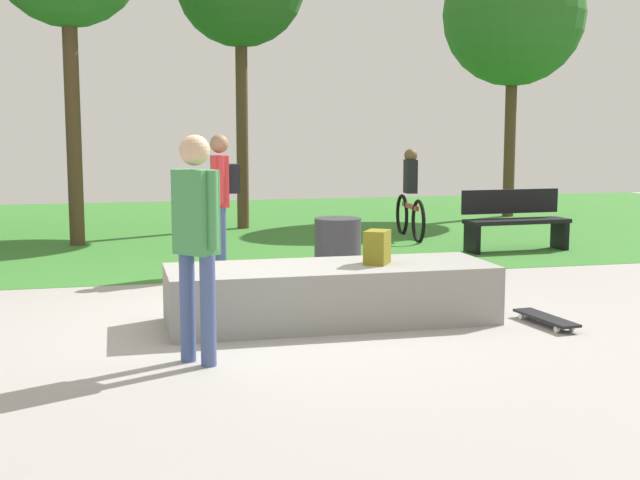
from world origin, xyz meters
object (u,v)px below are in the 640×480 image
at_px(park_bench_by_oak, 515,219).
at_px(backpack_on_ledge, 377,247).
at_px(trash_bin, 338,250).
at_px(pedestrian_with_backpack, 222,191).
at_px(skateboard_by_ledge, 546,318).
at_px(cyclist_on_bicycle, 410,200).
at_px(tree_leaning_ash, 513,15).
at_px(concrete_ledge, 331,294).
at_px(skater_performing_trick, 196,231).

bearing_deg(park_bench_by_oak, backpack_on_ledge, -130.80).
height_order(backpack_on_ledge, trash_bin, backpack_on_ledge).
relative_size(trash_bin, pedestrian_with_backpack, 0.44).
relative_size(skateboard_by_ledge, park_bench_by_oak, 0.50).
distance_m(skateboard_by_ledge, cyclist_on_bicycle, 6.48).
bearing_deg(tree_leaning_ash, concrete_ledge, -125.23).
bearing_deg(cyclist_on_bicycle, tree_leaning_ash, 41.39).
bearing_deg(tree_leaning_ash, trash_bin, -129.69).
relative_size(tree_leaning_ash, trash_bin, 7.28).
height_order(skater_performing_trick, cyclist_on_bicycle, skater_performing_trick).
relative_size(concrete_ledge, cyclist_on_bicycle, 1.68).
relative_size(skater_performing_trick, park_bench_by_oak, 1.09).
height_order(skateboard_by_ledge, tree_leaning_ash, tree_leaning_ash).
relative_size(pedestrian_with_backpack, cyclist_on_bicycle, 0.96).
bearing_deg(skateboard_by_ledge, tree_leaning_ash, 65.69).
bearing_deg(park_bench_by_oak, cyclist_on_bicycle, 118.57).
bearing_deg(skateboard_by_ledge, pedestrian_with_backpack, 126.15).
bearing_deg(trash_bin, cyclist_on_bicycle, 58.96).
distance_m(trash_bin, pedestrian_with_backpack, 1.68).
height_order(skateboard_by_ledge, pedestrian_with_backpack, pedestrian_with_backpack).
distance_m(skater_performing_trick, park_bench_by_oak, 7.31).
height_order(tree_leaning_ash, pedestrian_with_backpack, tree_leaning_ash).
distance_m(tree_leaning_ash, trash_bin, 9.33).
xyz_separation_m(park_bench_by_oak, pedestrian_with_backpack, (-4.52, -1.04, 0.57)).
bearing_deg(skateboard_by_ledge, park_bench_by_oak, 66.69).
height_order(skater_performing_trick, tree_leaning_ash, tree_leaning_ash).
distance_m(backpack_on_ledge, skater_performing_trick, 2.14).
distance_m(skateboard_by_ledge, trash_bin, 2.94).
xyz_separation_m(backpack_on_ledge, skater_performing_trick, (-1.80, -1.11, 0.34)).
xyz_separation_m(park_bench_by_oak, cyclist_on_bicycle, (-1.00, 1.83, 0.15)).
distance_m(trash_bin, cyclist_on_bicycle, 4.40).
bearing_deg(backpack_on_ledge, trash_bin, -151.80).
relative_size(concrete_ledge, trash_bin, 3.99).
bearing_deg(skateboard_by_ledge, skater_performing_trick, -170.75).
xyz_separation_m(concrete_ledge, trash_bin, (0.61, 2.01, 0.11)).
xyz_separation_m(skater_performing_trick, tree_leaning_ash, (7.42, 9.73, 3.08)).
bearing_deg(concrete_ledge, park_bench_by_oak, 45.52).
distance_m(skater_performing_trick, skateboard_by_ledge, 3.45).
bearing_deg(trash_bin, skater_performing_trick, -121.91).
bearing_deg(cyclist_on_bicycle, skater_performing_trick, -121.44).
bearing_deg(backpack_on_ledge, concrete_ledge, -60.60).
bearing_deg(backpack_on_ledge, tree_leaning_ash, 179.57).
relative_size(park_bench_by_oak, pedestrian_with_backpack, 0.93).
height_order(backpack_on_ledge, pedestrian_with_backpack, pedestrian_with_backpack).
relative_size(backpack_on_ledge, park_bench_by_oak, 0.20).
height_order(concrete_ledge, backpack_on_ledge, backpack_on_ledge).
height_order(tree_leaning_ash, cyclist_on_bicycle, tree_leaning_ash).
bearing_deg(cyclist_on_bicycle, backpack_on_ledge, -112.69).
bearing_deg(park_bench_by_oak, skateboard_by_ledge, -113.31).
bearing_deg(park_bench_by_oak, tree_leaning_ash, 64.73).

